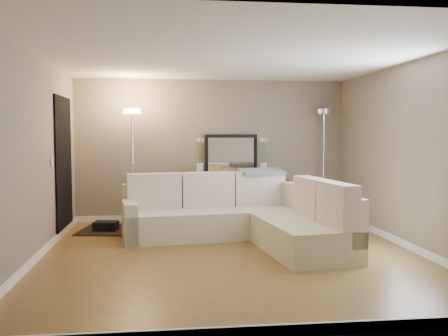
{
  "coord_description": "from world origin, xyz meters",
  "views": [
    {
      "loc": [
        -0.86,
        -6.52,
        1.62
      ],
      "look_at": [
        0.0,
        0.8,
        1.1
      ],
      "focal_mm": 40.0,
      "sensor_mm": 36.0,
      "label": 1
    }
  ],
  "objects": [
    {
      "name": "doorway",
      "position": [
        -2.48,
        1.7,
        1.1
      ],
      "size": [
        0.02,
        1.2,
        2.2
      ],
      "primitive_type": "cube",
      "color": "black",
      "rests_on": "ground"
    },
    {
      "name": "floor",
      "position": [
        0.0,
        0.0,
        -0.01
      ],
      "size": [
        5.0,
        5.5,
        0.01
      ],
      "primitive_type": "cube",
      "color": "brown",
      "rests_on": "ground"
    },
    {
      "name": "switch_plate",
      "position": [
        -2.48,
        0.85,
        1.2
      ],
      "size": [
        0.02,
        0.08,
        0.12
      ],
      "primitive_type": "cube",
      "color": "white",
      "rests_on": "ground"
    },
    {
      "name": "baseboard_left",
      "position": [
        -2.48,
        0.0,
        0.05
      ],
      "size": [
        0.03,
        5.5,
        0.1
      ],
      "primitive_type": "cube",
      "color": "white",
      "rests_on": "ground"
    },
    {
      "name": "wall_right",
      "position": [
        2.51,
        0.0,
        1.3
      ],
      "size": [
        0.02,
        5.5,
        2.6
      ],
      "primitive_type": "cube",
      "color": "gray",
      "rests_on": "ground"
    },
    {
      "name": "wall_front",
      "position": [
        0.0,
        -2.76,
        1.3
      ],
      "size": [
        5.0,
        0.02,
        2.6
      ],
      "primitive_type": "cube",
      "color": "gray",
      "rests_on": "ground"
    },
    {
      "name": "baseboard_back",
      "position": [
        0.0,
        2.73,
        0.05
      ],
      "size": [
        5.0,
        0.03,
        0.1
      ],
      "primitive_type": "cube",
      "color": "white",
      "rests_on": "ground"
    },
    {
      "name": "throw_blanket",
      "position": [
        0.72,
        1.57,
        0.98
      ],
      "size": [
        0.77,
        0.53,
        0.09
      ],
      "primitive_type": "cube",
      "rotation": [
        0.1,
        0.0,
        0.18
      ],
      "color": "slate",
      "rests_on": "sectional_sofa"
    },
    {
      "name": "baseboard_right",
      "position": [
        2.48,
        0.0,
        0.05
      ],
      "size": [
        0.03,
        5.5,
        0.1
      ],
      "primitive_type": "cube",
      "color": "white",
      "rests_on": "ground"
    },
    {
      "name": "floor_lamp_lit",
      "position": [
        -1.42,
        2.2,
        1.44
      ],
      "size": [
        0.33,
        0.33,
        2.04
      ],
      "color": "silver",
      "rests_on": "floor"
    },
    {
      "name": "charcoal_rug",
      "position": [
        -1.6,
        1.84,
        0.01
      ],
      "size": [
        1.47,
        1.2,
        0.02
      ],
      "primitive_type": "cube",
      "rotation": [
        0.0,
        0.0,
        -0.16
      ],
      "color": "black",
      "rests_on": "floor"
    },
    {
      "name": "wall_left",
      "position": [
        -2.51,
        0.0,
        1.3
      ],
      "size": [
        0.02,
        5.5,
        2.6
      ],
      "primitive_type": "cube",
      "color": "gray",
      "rests_on": "ground"
    },
    {
      "name": "flower_vase_left",
      "position": [
        -0.24,
        2.46,
        1.13
      ],
      "size": [
        0.16,
        0.13,
        0.72
      ],
      "color": "silver",
      "rests_on": "console_table"
    },
    {
      "name": "console_table",
      "position": [
        0.25,
        2.43,
        0.48
      ],
      "size": [
        1.38,
        0.42,
        0.84
      ],
      "color": "black",
      "rests_on": "floor"
    },
    {
      "name": "flower_vase_right",
      "position": [
        0.91,
        2.41,
        1.13
      ],
      "size": [
        0.16,
        0.13,
        0.72
      ],
      "color": "silver",
      "rests_on": "console_table"
    },
    {
      "name": "sectional_sofa",
      "position": [
        0.31,
        0.81,
        0.37
      ],
      "size": [
        3.12,
        2.79,
        0.99
      ],
      "color": "beige",
      "rests_on": "floor"
    },
    {
      "name": "black_bag",
      "position": [
        -1.84,
        1.78,
        0.04
      ],
      "size": [
        0.41,
        0.32,
        0.24
      ],
      "primitive_type": "cube",
      "rotation": [
        0.0,
        0.0,
        -0.16
      ],
      "color": "black",
      "rests_on": "charcoal_rug"
    },
    {
      "name": "baseboard_front",
      "position": [
        0.0,
        -2.73,
        0.05
      ],
      "size": [
        5.0,
        0.03,
        0.1
      ],
      "primitive_type": "cube",
      "color": "white",
      "rests_on": "ground"
    },
    {
      "name": "leaning_mirror",
      "position": [
        0.34,
        2.61,
        1.21
      ],
      "size": [
        0.97,
        0.09,
        0.76
      ],
      "color": "black",
      "rests_on": "console_table"
    },
    {
      "name": "ceiling",
      "position": [
        0.0,
        0.0,
        2.6
      ],
      "size": [
        5.0,
        5.5,
        0.01
      ],
      "primitive_type": "cube",
      "color": "white",
      "rests_on": "ground"
    },
    {
      "name": "wall_back",
      "position": [
        0.0,
        2.76,
        1.3
      ],
      "size": [
        5.0,
        0.02,
        2.6
      ],
      "primitive_type": "cube",
      "color": "gray",
      "rests_on": "ground"
    },
    {
      "name": "floor_lamp_unlit",
      "position": [
        2.07,
        2.48,
        1.46
      ],
      "size": [
        0.34,
        0.34,
        2.06
      ],
      "color": "silver",
      "rests_on": "floor"
    },
    {
      "name": "table_decor",
      "position": [
        0.33,
        2.4,
        0.86
      ],
      "size": [
        0.58,
        0.13,
        0.14
      ],
      "color": "orange",
      "rests_on": "console_table"
    }
  ]
}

